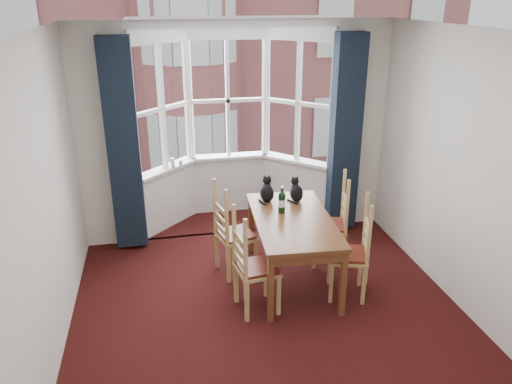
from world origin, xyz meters
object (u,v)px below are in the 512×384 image
object	(u,v)px
chair_right_far	(336,227)
chair_left_near	(248,270)
cat_right	(296,192)
wine_bottle	(282,201)
cat_left	(267,192)
dining_table	(293,225)
candle_tall	(173,163)
candle_short	(181,163)
chair_left_far	(229,237)
chair_right_near	(356,256)

from	to	relation	value
chair_right_far	chair_left_near	bearing A→B (deg)	-146.97
cat_right	wine_bottle	bearing A→B (deg)	-129.43
chair_right_far	cat_left	distance (m)	0.94
dining_table	cat_right	bearing A→B (deg)	70.67
wine_bottle	candle_tall	distance (m)	1.93
dining_table	cat_left	bearing A→B (deg)	108.06
candle_short	chair_left_far	bearing A→B (deg)	-73.50
chair_left_near	chair_right_near	bearing A→B (deg)	2.99
cat_right	candle_short	size ratio (longest dim) A/B	3.27
chair_right_near	candle_short	xyz separation A→B (m)	(-1.71, 2.19, 0.44)
dining_table	chair_right_near	xyz separation A→B (m)	(0.60, -0.42, -0.22)
candle_short	cat_right	bearing A→B (deg)	-44.89
chair_left_far	chair_right_near	distance (m)	1.46
wine_bottle	candle_short	bearing A→B (deg)	122.94
chair_left_near	wine_bottle	distance (m)	0.94
chair_right_near	dining_table	bearing A→B (deg)	145.02
chair_right_near	candle_tall	size ratio (longest dim) A/B	6.94
chair_right_near	chair_right_far	distance (m)	0.73
dining_table	chair_right_far	xyz separation A→B (m)	(0.63, 0.31, -0.22)
chair_left_near	candle_short	world-z (taller)	candle_short
chair_left_near	chair_left_far	bearing A→B (deg)	96.55
cat_right	wine_bottle	world-z (taller)	wine_bottle
wine_bottle	candle_tall	world-z (taller)	wine_bottle
chair_left_far	candle_short	size ratio (longest dim) A/B	10.22
dining_table	chair_right_far	world-z (taller)	chair_right_far
cat_left	candle_short	size ratio (longest dim) A/B	3.47
dining_table	candle_short	xyz separation A→B (m)	(-1.12, 1.77, 0.22)
cat_right	candle_short	world-z (taller)	cat_right
cat_right	chair_right_near	bearing A→B (deg)	-64.75
candle_short	wine_bottle	bearing A→B (deg)	-57.06
cat_right	wine_bottle	xyz separation A→B (m)	(-0.26, -0.31, 0.02)
chair_left_far	chair_left_near	bearing A→B (deg)	-83.45
candle_tall	cat_left	bearing A→B (deg)	-48.83
chair_right_far	cat_left	world-z (taller)	cat_left
dining_table	chair_right_near	bearing A→B (deg)	-34.98
chair_left_far	dining_table	bearing A→B (deg)	-23.08
chair_right_near	cat_left	distance (m)	1.30
candle_tall	candle_short	bearing A→B (deg)	15.32
dining_table	wine_bottle	bearing A→B (deg)	115.76
dining_table	candle_short	world-z (taller)	candle_short
dining_table	chair_left_far	world-z (taller)	chair_left_far
chair_left_far	wine_bottle	world-z (taller)	wine_bottle
chair_right_far	cat_left	size ratio (longest dim) A/B	2.94
candle_short	chair_right_far	bearing A→B (deg)	-39.74
chair_right_far	cat_right	xyz separation A→B (m)	(-0.46, 0.17, 0.42)
cat_left	candle_short	xyz separation A→B (m)	(-0.94, 1.23, 0.01)
chair_right_far	candle_short	bearing A→B (deg)	140.26
chair_left_far	cat_right	size ratio (longest dim) A/B	3.12
chair_left_far	cat_right	xyz separation A→B (m)	(0.85, 0.20, 0.42)
dining_table	candle_tall	world-z (taller)	candle_tall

